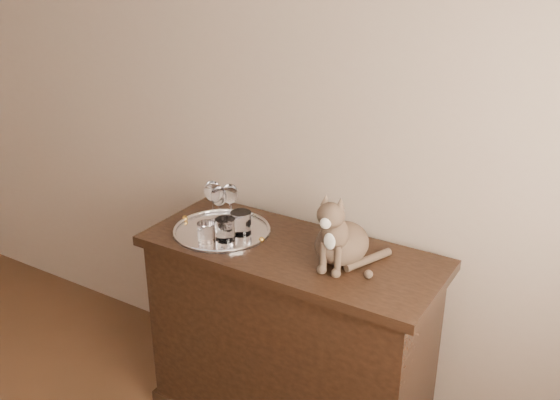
% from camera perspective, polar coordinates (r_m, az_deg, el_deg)
% --- Properties ---
extents(wall_back, '(4.00, 0.10, 2.70)m').
position_cam_1_polar(wall_back, '(2.83, -6.33, 10.13)').
color(wall_back, tan).
rests_on(wall_back, ground).
extents(sideboard, '(1.20, 0.50, 0.85)m').
position_cam_1_polar(sideboard, '(2.67, 0.92, -12.53)').
color(sideboard, black).
rests_on(sideboard, ground).
extents(tray, '(0.40, 0.40, 0.01)m').
position_cam_1_polar(tray, '(2.58, -5.33, -2.90)').
color(tray, silver).
rests_on(tray, sideboard).
extents(wine_glass_a, '(0.07, 0.07, 0.19)m').
position_cam_1_polar(wine_glass_a, '(2.62, -6.14, -0.18)').
color(wine_glass_a, white).
rests_on(wine_glass_a, tray).
extents(wine_glass_b, '(0.07, 0.07, 0.18)m').
position_cam_1_polar(wine_glass_b, '(2.59, -4.58, -0.40)').
color(wine_glass_b, white).
rests_on(wine_glass_b, tray).
extents(wine_glass_d, '(0.07, 0.07, 0.18)m').
position_cam_1_polar(wine_glass_d, '(2.58, -5.56, -0.60)').
color(wine_glass_d, silver).
rests_on(wine_glass_d, tray).
extents(tumbler_a, '(0.08, 0.08, 0.09)m').
position_cam_1_polar(tumbler_a, '(2.48, -5.03, -2.70)').
color(tumbler_a, white).
rests_on(tumbler_a, tray).
extents(tumbler_b, '(0.07, 0.07, 0.08)m').
position_cam_1_polar(tumbler_b, '(2.48, -6.76, -2.95)').
color(tumbler_b, white).
rests_on(tumbler_b, tray).
extents(tumbler_c, '(0.08, 0.08, 0.09)m').
position_cam_1_polar(tumbler_c, '(2.53, -3.59, -2.10)').
color(tumbler_c, white).
rests_on(tumbler_c, tray).
extents(cat, '(0.31, 0.29, 0.30)m').
position_cam_1_polar(cat, '(2.30, 5.78, -2.25)').
color(cat, '#4D402E').
rests_on(cat, sideboard).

